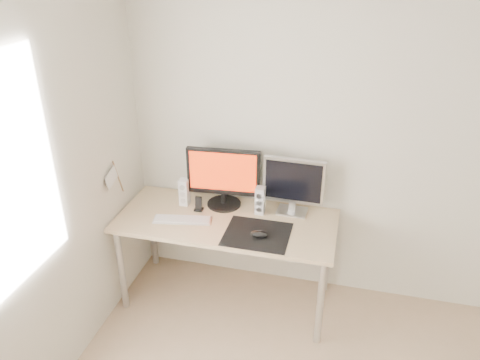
{
  "coord_description": "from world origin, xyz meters",
  "views": [
    {
      "loc": [
        -0.12,
        -1.43,
        2.52
      ],
      "look_at": [
        -0.85,
        1.48,
        1.01
      ],
      "focal_mm": 35.0,
      "sensor_mm": 36.0,
      "label": 1
    }
  ],
  "objects_px": {
    "desk": "(226,228)",
    "keyboard": "(182,220)",
    "phone_dock": "(199,206)",
    "speaker_left": "(184,192)",
    "speaker_right": "(260,200)",
    "second_monitor": "(293,183)",
    "main_monitor": "(223,176)",
    "mouse": "(259,234)"
  },
  "relations": [
    {
      "from": "desk",
      "to": "phone_dock",
      "type": "xyz_separation_m",
      "value": [
        -0.24,
        0.07,
        0.11
      ]
    },
    {
      "from": "keyboard",
      "to": "phone_dock",
      "type": "relative_size",
      "value": 3.8
    },
    {
      "from": "desk",
      "to": "second_monitor",
      "type": "bearing_deg",
      "value": 26.0
    },
    {
      "from": "desk",
      "to": "speaker_right",
      "type": "distance_m",
      "value": 0.32
    },
    {
      "from": "second_monitor",
      "to": "phone_dock",
      "type": "bearing_deg",
      "value": -168.02
    },
    {
      "from": "main_monitor",
      "to": "speaker_right",
      "type": "relative_size",
      "value": 2.61
    },
    {
      "from": "main_monitor",
      "to": "speaker_right",
      "type": "bearing_deg",
      "value": -8.49
    },
    {
      "from": "main_monitor",
      "to": "speaker_left",
      "type": "distance_m",
      "value": 0.34
    },
    {
      "from": "mouse",
      "to": "keyboard",
      "type": "bearing_deg",
      "value": 172.79
    },
    {
      "from": "mouse",
      "to": "main_monitor",
      "type": "xyz_separation_m",
      "value": [
        -0.35,
        0.36,
        0.23
      ]
    },
    {
      "from": "desk",
      "to": "second_monitor",
      "type": "height_order",
      "value": "second_monitor"
    },
    {
      "from": "speaker_right",
      "to": "phone_dock",
      "type": "xyz_separation_m",
      "value": [
        -0.46,
        -0.08,
        -0.07
      ]
    },
    {
      "from": "speaker_right",
      "to": "phone_dock",
      "type": "relative_size",
      "value": 1.85
    },
    {
      "from": "speaker_left",
      "to": "second_monitor",
      "type": "bearing_deg",
      "value": 5.74
    },
    {
      "from": "second_monitor",
      "to": "speaker_left",
      "type": "relative_size",
      "value": 2.13
    },
    {
      "from": "speaker_left",
      "to": "speaker_right",
      "type": "relative_size",
      "value": 1.0
    },
    {
      "from": "desk",
      "to": "keyboard",
      "type": "distance_m",
      "value": 0.33
    },
    {
      "from": "phone_dock",
      "to": "mouse",
      "type": "bearing_deg",
      "value": -25.2
    },
    {
      "from": "main_monitor",
      "to": "desk",
      "type": "bearing_deg",
      "value": -69.33
    },
    {
      "from": "second_monitor",
      "to": "speaker_left",
      "type": "xyz_separation_m",
      "value": [
        -0.82,
        -0.08,
        -0.14
      ]
    },
    {
      "from": "phone_dock",
      "to": "speaker_left",
      "type": "bearing_deg",
      "value": 154.65
    },
    {
      "from": "main_monitor",
      "to": "keyboard",
      "type": "distance_m",
      "value": 0.45
    },
    {
      "from": "desk",
      "to": "speaker_right",
      "type": "xyz_separation_m",
      "value": [
        0.22,
        0.15,
        0.18
      ]
    },
    {
      "from": "second_monitor",
      "to": "keyboard",
      "type": "xyz_separation_m",
      "value": [
        -0.75,
        -0.32,
        -0.23
      ]
    },
    {
      "from": "main_monitor",
      "to": "phone_dock",
      "type": "distance_m",
      "value": 0.3
    },
    {
      "from": "desk",
      "to": "keyboard",
      "type": "relative_size",
      "value": 3.68
    },
    {
      "from": "mouse",
      "to": "speaker_right",
      "type": "height_order",
      "value": "speaker_right"
    },
    {
      "from": "mouse",
      "to": "desk",
      "type": "relative_size",
      "value": 0.07
    },
    {
      "from": "phone_dock",
      "to": "desk",
      "type": "bearing_deg",
      "value": -17.31
    },
    {
      "from": "main_monitor",
      "to": "speaker_left",
      "type": "relative_size",
      "value": 2.61
    },
    {
      "from": "speaker_left",
      "to": "phone_dock",
      "type": "xyz_separation_m",
      "value": [
        0.13,
        -0.06,
        -0.07
      ]
    },
    {
      "from": "mouse",
      "to": "speaker_left",
      "type": "height_order",
      "value": "speaker_left"
    },
    {
      "from": "main_monitor",
      "to": "phone_dock",
      "type": "relative_size",
      "value": 4.82
    },
    {
      "from": "speaker_left",
      "to": "desk",
      "type": "bearing_deg",
      "value": -20.31
    },
    {
      "from": "second_monitor",
      "to": "keyboard",
      "type": "bearing_deg",
      "value": -157.31
    },
    {
      "from": "keyboard",
      "to": "desk",
      "type": "bearing_deg",
      "value": 17.49
    },
    {
      "from": "keyboard",
      "to": "phone_dock",
      "type": "bearing_deg",
      "value": 68.22
    },
    {
      "from": "desk",
      "to": "speaker_right",
      "type": "relative_size",
      "value": 7.57
    },
    {
      "from": "desk",
      "to": "speaker_left",
      "type": "height_order",
      "value": "speaker_left"
    },
    {
      "from": "mouse",
      "to": "second_monitor",
      "type": "xyz_separation_m",
      "value": [
        0.17,
        0.39,
        0.22
      ]
    },
    {
      "from": "mouse",
      "to": "second_monitor",
      "type": "relative_size",
      "value": 0.26
    },
    {
      "from": "speaker_left",
      "to": "speaker_right",
      "type": "distance_m",
      "value": 0.59
    }
  ]
}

